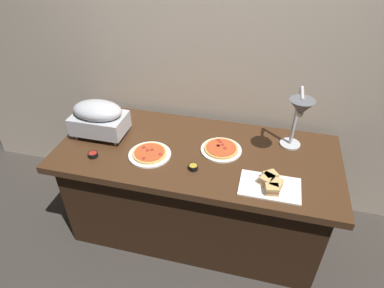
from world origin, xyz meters
name	(u,v)px	position (x,y,z in m)	size (l,w,h in m)	color
ground_plane	(196,225)	(0.00, 0.00, 0.00)	(8.00, 8.00, 0.00)	#38332D
back_wall	(213,61)	(0.00, 0.50, 1.20)	(4.40, 0.04, 2.40)	#B7A893
buffet_table	(196,191)	(0.00, 0.00, 0.39)	(1.90, 0.84, 0.76)	#422816
chafing_dish	(99,117)	(-0.71, 0.02, 0.91)	(0.37, 0.24, 0.27)	#B7BABF
heat_lamp	(299,112)	(0.61, 0.08, 1.10)	(0.15, 0.32, 0.45)	#B7BABF
pizza_plate_front	(150,154)	(-0.29, -0.12, 0.77)	(0.28, 0.28, 0.03)	white
pizza_plate_center	(221,149)	(0.16, 0.04, 0.77)	(0.28, 0.28, 0.03)	white
sandwich_platter	(271,184)	(0.50, -0.24, 0.78)	(0.36, 0.23, 0.06)	white
sauce_cup_near	(93,154)	(-0.65, -0.23, 0.78)	(0.06, 0.06, 0.03)	black
sauce_cup_far	(193,167)	(0.02, -0.19, 0.78)	(0.06, 0.06, 0.03)	black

